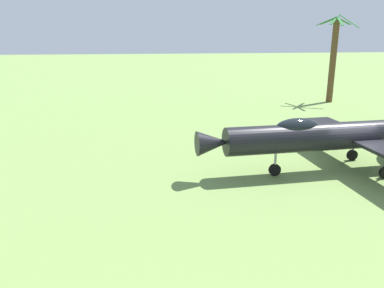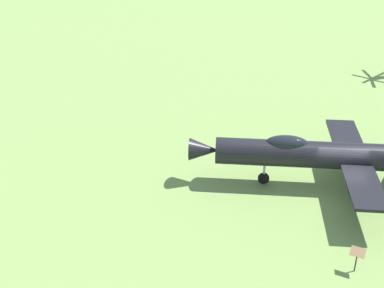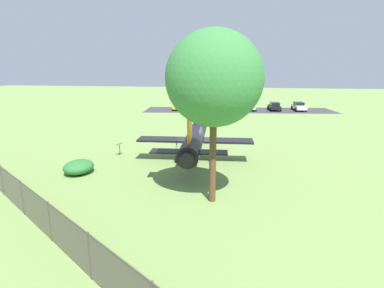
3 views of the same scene
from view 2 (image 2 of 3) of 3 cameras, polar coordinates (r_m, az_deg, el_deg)
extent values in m
plane|color=#75934C|center=(28.41, 15.78, -4.58)|extent=(200.00, 200.00, 0.00)
cylinder|color=black|center=(27.47, 16.28, -1.27)|extent=(2.47, 13.03, 1.40)
cone|color=black|center=(26.94, 1.39, -0.65)|extent=(1.32, 1.69, 1.19)
ellipsoid|color=black|center=(26.76, 10.47, 0.08)|extent=(1.08, 2.27, 0.84)
cube|color=black|center=(25.48, 18.60, -4.57)|extent=(3.99, 1.93, 0.16)
cube|color=black|center=(29.97, 16.65, 0.85)|extent=(3.99, 1.93, 0.16)
cylinder|color=#A5A8AD|center=(27.38, 8.05, -2.52)|extent=(0.12, 0.12, 1.44)
cylinder|color=black|center=(27.75, 7.95, -3.80)|extent=(0.23, 0.61, 0.60)
cylinder|color=#A5A8AD|center=(27.01, 19.21, -4.42)|extent=(0.12, 0.12, 1.44)
cylinder|color=black|center=(27.39, 18.97, -5.70)|extent=(0.23, 0.61, 0.60)
cylinder|color=#A5A8AD|center=(29.36, 18.10, -1.50)|extent=(0.12, 0.12, 1.44)
cylinder|color=black|center=(29.70, 17.90, -2.71)|extent=(0.23, 0.61, 0.60)
cylinder|color=#333333|center=(22.91, 17.72, -12.45)|extent=(0.06, 0.06, 0.90)
cube|color=olive|center=(22.55, 17.94, -11.34)|extent=(0.56, 0.69, 0.25)
camera|label=1|loc=(11.62, -29.33, -18.41)|focal=36.83mm
camera|label=3|loc=(40.40, 54.08, 5.70)|focal=29.12mm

